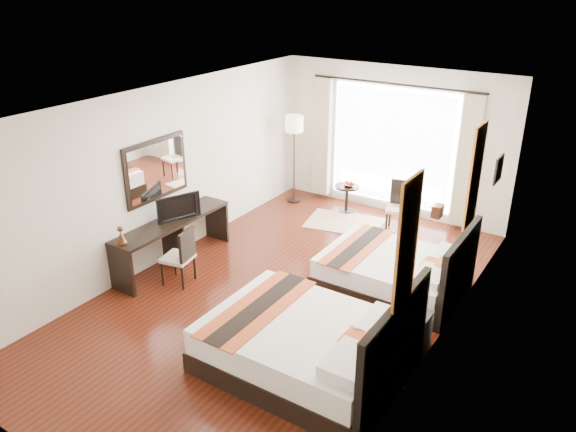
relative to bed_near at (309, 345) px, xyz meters
The scene contains 29 objects.
floor 1.72m from the bed_near, 133.94° to the left, with size 4.50×7.50×0.01m, color #3E120B.
ceiling 2.98m from the bed_near, 133.94° to the left, with size 4.50×7.50×0.02m, color white.
wall_headboard 1.94m from the bed_near, 48.49° to the left, with size 0.01×7.50×2.80m, color silver.
wall_desk 3.78m from the bed_near, 160.42° to the left, with size 0.01×7.50×2.80m, color silver.
wall_window 5.21m from the bed_near, 103.28° to the left, with size 4.50×0.01×2.80m, color silver.
wall_entry 2.99m from the bed_near, 114.82° to the right, with size 4.50×0.01×2.80m, color silver.
window_glass 5.17m from the bed_near, 103.32° to the left, with size 2.40×0.02×2.20m, color white.
sheer_curtain 5.12m from the bed_near, 103.47° to the left, with size 2.30×0.02×2.10m, color white.
drape_left 5.59m from the bed_near, 118.41° to the left, with size 0.35×0.14×2.35m, color #B7AA8E.
drape_right 4.94m from the bed_near, 86.70° to the left, with size 0.35×0.14×2.35m, color #B7AA8E.
art_panel_near 1.93m from the bed_near, ahead, with size 0.03×0.50×1.35m, color maroon.
art_panel_far 2.97m from the bed_near, 64.83° to the left, with size 0.03×0.50×1.35m, color maroon.
wall_sconce 2.13m from the bed_near, 43.79° to the left, with size 0.10×0.14×0.14m, color #3F2316.
mirror_frame 3.76m from the bed_near, 162.46° to the left, with size 0.04×1.25×0.95m, color black.
mirror_glass 3.74m from the bed_near, 162.34° to the left, with size 0.01×1.12×0.82m, color white.
bed_near is the anchor object (origin of this frame).
bed_far 2.26m from the bed_near, 86.67° to the left, with size 2.00×1.56×1.13m.
nightstand 1.29m from the bed_near, 49.23° to the left, with size 0.42×0.52×0.50m, color black.
table_lamp 1.39m from the bed_near, 51.15° to the left, with size 0.22×0.22×0.34m.
vase 1.18m from the bed_near, 45.72° to the left, with size 0.14×0.14×0.15m, color black.
console_desk 3.34m from the bed_near, 161.27° to the left, with size 0.50×2.20×0.76m, color black.
television 3.42m from the bed_near, 159.19° to the left, with size 0.72×0.09×0.41m, color black.
bronze_figurine 3.21m from the bed_near, behind, with size 0.16×0.16×0.25m, color #3F2316, non-canonical shape.
desk_chair 2.75m from the bed_near, 165.93° to the left, with size 0.48×0.48×0.89m.
floor_lamp 5.41m from the bed_near, 124.33° to the left, with size 0.36×0.36×1.77m.
side_table 4.82m from the bed_near, 112.28° to the left, with size 0.46×0.46×0.54m, color black.
fruit_bowl 4.79m from the bed_near, 111.94° to the left, with size 0.21×0.21×0.05m, color #463219.
window_chair 4.23m from the bed_near, 98.64° to the left, with size 0.52×0.52×0.92m.
jute_rug 4.28m from the bed_near, 111.97° to the left, with size 1.38×0.94×0.01m, color tan.
Camera 1 is at (3.88, -5.86, 4.33)m, focal length 35.00 mm.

